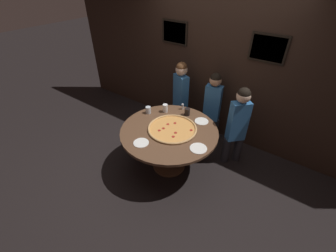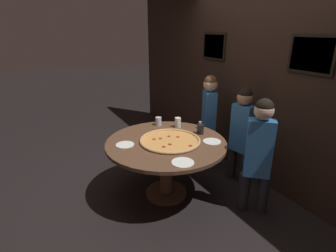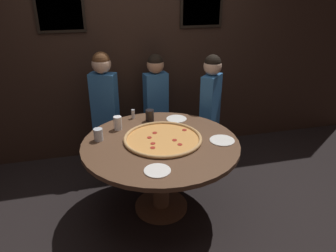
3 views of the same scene
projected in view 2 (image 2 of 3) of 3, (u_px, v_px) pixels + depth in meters
The scene contains 14 objects.
ground_plane at pixel (166, 194), 3.38m from camera, with size 24.00×24.00×0.00m, color black.
back_wall at pixel (252, 84), 3.53m from camera, with size 6.40×0.08×2.60m.
dining_table at pixel (166, 152), 3.18m from camera, with size 1.44×1.44×0.74m.
giant_pizza at pixel (170, 140), 3.11m from camera, with size 0.73×0.73×0.03m.
drink_cup_by_shaker at pixel (158, 121), 3.63m from camera, with size 0.08×0.08×0.11m, color silver.
drink_cup_near_right at pixel (178, 122), 3.55m from camera, with size 0.08×0.08×0.13m, color white.
drink_cup_front_edge at pixel (200, 129), 3.33m from camera, with size 0.09×0.09×0.12m, color black.
white_plate_right_side at pixel (183, 162), 2.62m from camera, with size 0.23×0.23×0.01m, color white.
white_plate_left_side at pixel (125, 145), 3.02m from camera, with size 0.21×0.21×0.01m, color white.
white_plate_near_front at pixel (212, 141), 3.11m from camera, with size 0.21×0.21×0.01m, color white.
condiment_shaker at pixel (200, 125), 3.51m from camera, with size 0.04×0.04×0.10m.
diner_centre_back at pixel (242, 130), 3.45m from camera, with size 0.34×0.20×1.32m.
diner_far_right at pixel (259, 151), 2.83m from camera, with size 0.32×0.33×1.34m.
diner_side_left at pixel (209, 116), 3.90m from camera, with size 0.37×0.26×1.39m.
Camera 2 is at (2.52, -1.37, 2.00)m, focal length 28.00 mm.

